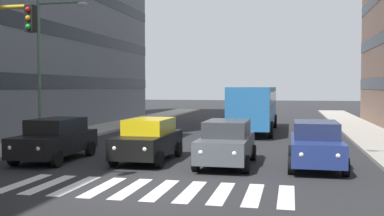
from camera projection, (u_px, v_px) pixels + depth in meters
name	position (u px, v px, depth m)	size (l,w,h in m)	color
ground_plane	(146.00, 189.00, 13.34)	(180.00, 180.00, 0.00)	#262628
crosswalk_markings	(146.00, 189.00, 13.34)	(8.55, 2.80, 0.01)	silver
car_0	(316.00, 144.00, 16.87)	(2.02, 4.44, 1.72)	navy
car_1	(227.00, 142.00, 17.40)	(2.02, 4.44, 1.72)	#474C51
car_2	(149.00, 139.00, 18.41)	(2.02, 4.44, 1.72)	black
car_3	(55.00, 139.00, 18.57)	(2.02, 4.44, 1.72)	black
bus_behind_traffic	(254.00, 104.00, 30.38)	(2.78, 10.50, 3.00)	#286BAD
street_lamp_right	(47.00, 57.00, 22.19)	(2.68, 0.28, 7.08)	#4C6B56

